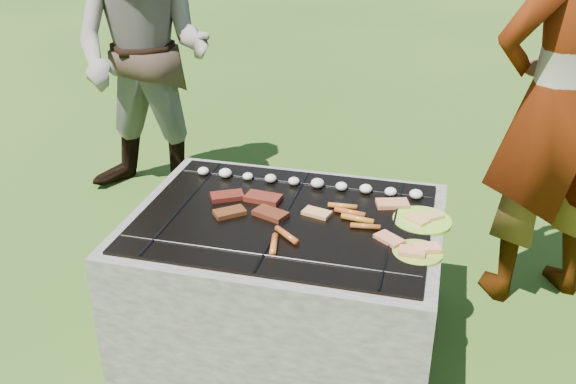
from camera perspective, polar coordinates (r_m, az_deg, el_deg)
name	(u,v)px	position (r m, az deg, el deg)	size (l,w,h in m)	color
lawn	(285,332)	(3.03, -0.24, -12.35)	(60.00, 60.00, 0.00)	#254C13
fire_pit	(285,281)	(2.86, -0.25, -7.95)	(1.30, 1.00, 0.62)	#A59E93
mushrooms	(308,182)	(2.94, 1.79, 0.86)	(1.06, 0.06, 0.04)	white
pork_slabs	(250,204)	(2.77, -3.42, -1.05)	(0.39, 0.28, 0.02)	maroon
sausages	(327,224)	(2.61, 3.52, -2.87)	(0.41, 0.46, 0.03)	orange
bread_on_grate	(371,215)	(2.70, 7.36, -2.03)	(0.45, 0.42, 0.02)	tan
plate_far	(422,220)	(2.72, 11.86, -2.49)	(0.28, 0.28, 0.03)	#D7FF3C
plate_near	(418,252)	(2.49, 11.49, -5.24)	(0.23, 0.23, 0.03)	gold
cook	(562,106)	(3.11, 23.16, 7.06)	(0.71, 0.47, 1.96)	gray
bystander	(143,54)	(4.02, -12.72, 11.84)	(0.90, 0.70, 1.85)	#A89A8C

